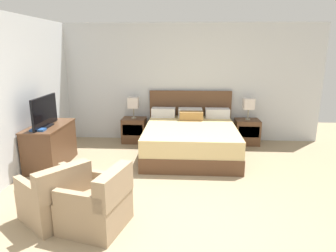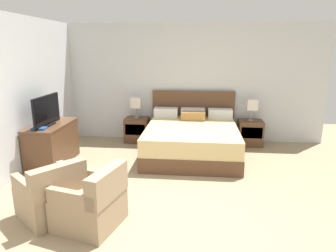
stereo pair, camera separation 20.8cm
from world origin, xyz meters
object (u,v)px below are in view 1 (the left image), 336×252
Objects in this scene: book_red_cover at (38,130)px; armchair_by_window at (56,198)px; table_lamp_left at (133,103)px; tv at (45,112)px; bed at (190,138)px; nightstand_right at (247,132)px; table_lamp_right at (249,104)px; dresser at (50,145)px; armchair_companion at (98,205)px; nightstand_left at (134,130)px.

book_red_cover is 0.24× the size of armchair_by_window.
tv reaches higher than table_lamp_left.
nightstand_right is at bearing 30.31° from bed.
tv is (-3.82, -1.59, 0.74)m from nightstand_right.
table_lamp_right reaches higher than armchair_by_window.
table_lamp_right is at bearing 90.00° from nightstand_right.
bed is at bearing 56.24° from armchair_by_window.
dresser is 1.30× the size of tv.
tv is at bearing 128.06° from armchair_companion.
table_lamp_right reaches higher than nightstand_right.
table_lamp_right is at bearing 47.85° from armchair_by_window.
armchair_by_window is at bearing -97.26° from nightstand_left.
armchair_by_window is (-2.96, -3.27, -0.62)m from table_lamp_right.
tv is at bearing -157.43° from nightstand_right.
table_lamp_right is 2.04× the size of book_red_cover.
table_lamp_left is 3.36m from armchair_by_window.
nightstand_left is 1.17× the size of table_lamp_left.
book_red_cover reaches higher than nightstand_left.
bed reaches higher than dresser.
bed is 4.39× the size of table_lamp_left.
armchair_by_window is (-0.42, -3.27, 0.01)m from nightstand_left.
armchair_by_window is 1.15× the size of armchair_companion.
armchair_companion reaches higher than dresser.
nightstand_right is 4.17m from armchair_companion.
armchair_by_window reaches higher than nightstand_left.
armchair_by_window is at bearing -132.15° from table_lamp_right.
tv is 0.38m from book_red_cover.
table_lamp_left is at bearing 180.00° from table_lamp_right.
table_lamp_right reaches higher than nightstand_left.
nightstand_right is at bearing -0.03° from table_lamp_left.
dresser is (-1.28, -1.50, -0.52)m from table_lamp_left.
nightstand_left is 1.17× the size of table_lamp_right.
dresser is at bearing -163.56° from bed.
tv is at bearing -128.77° from nightstand_left.
tv reaches higher than book_red_cover.
bed is at bearing 67.28° from armchair_companion.
table_lamp_left and table_lamp_right have the same top height.
tv reaches higher than table_lamp_right.
armchair_companion is (-2.39, -3.42, -0.62)m from table_lamp_right.
book_red_cover reaches higher than dresser.
armchair_companion is (0.15, -3.42, -0.62)m from table_lamp_left.
book_red_cover is at bearing -90.72° from tv.
nightstand_left is at bearing 92.59° from armchair_companion.
dresser is 4.94× the size of book_red_cover.
nightstand_right is 0.66× the size of armchair_companion.
bed is at bearing -30.30° from nightstand_left.
bed is at bearing 18.33° from tv.
bed reaches higher than table_lamp_right.
tv is 2.43m from armchair_companion.
book_red_cover is (-0.00, -0.38, 0.38)m from dresser.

